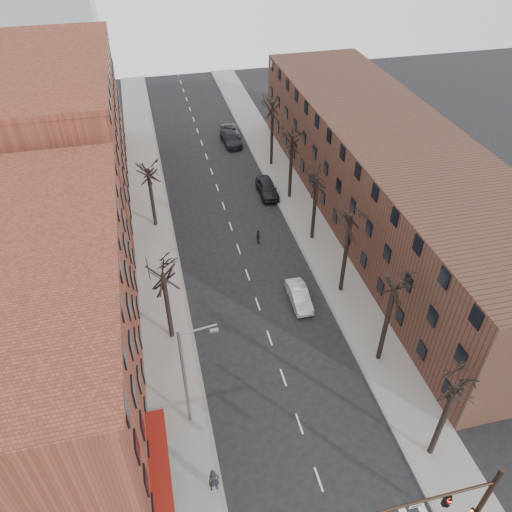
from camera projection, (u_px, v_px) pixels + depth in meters
sidewalk_left at (151, 220)px, 53.02m from camera, size 4.00×90.00×0.15m
sidewalk_right at (295, 201)px, 55.94m from camera, size 4.00×90.00×0.15m
building_left_near at (39, 330)px, 32.69m from camera, size 12.00×26.00×12.00m
building_left_far at (62, 131)px, 54.04m from camera, size 12.00×28.00×14.00m
building_right at (388, 176)px, 50.53m from camera, size 12.00×50.00×10.00m
awning_left at (164, 483)px, 30.83m from camera, size 1.20×7.00×0.15m
hedge at (163, 494)px, 29.64m from camera, size 0.80×6.00×1.00m
tree_right_a at (429, 453)px, 32.42m from camera, size 5.20×5.20×10.00m
tree_right_b at (378, 359)px, 38.48m from camera, size 5.20×5.20×10.80m
tree_right_c at (340, 290)px, 44.55m from camera, size 5.20×5.20×11.60m
tree_right_d at (312, 238)px, 50.61m from camera, size 5.20×5.20×10.00m
tree_right_e at (289, 197)px, 56.68m from camera, size 5.20×5.20×10.80m
tree_right_f at (271, 164)px, 62.74m from camera, size 5.20×5.20×11.60m
tree_left_a at (172, 337)px, 40.25m from camera, size 5.20×5.20×9.50m
tree_left_b at (156, 225)px, 52.38m from camera, size 5.20×5.20×9.50m
signal_mast_arm at (459, 505)px, 25.48m from camera, size 8.14×0.30×7.20m
streetlight at (187, 374)px, 31.16m from camera, size 2.45×0.22×9.03m
silver_sedan at (299, 296)px, 42.93m from camera, size 1.55×4.25×1.39m
parked_car_near at (267, 188)px, 56.63m from camera, size 2.04×4.96×1.68m
parked_car_mid at (231, 138)px, 66.77m from camera, size 2.46×5.40×1.53m
parked_car_far at (231, 131)px, 68.82m from camera, size 2.10×4.54×1.26m
pedestrian_a at (214, 481)px, 29.84m from camera, size 0.72×0.50×1.89m
pedestrian_crossing at (258, 237)px, 49.53m from camera, size 0.43×0.92×1.53m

